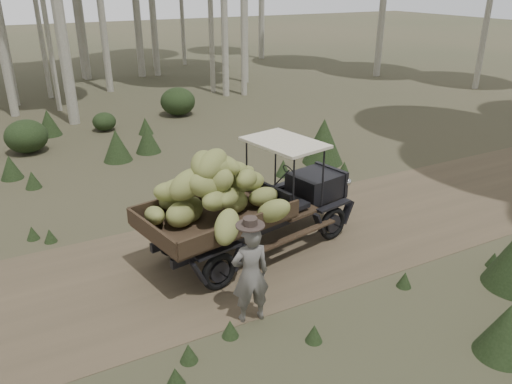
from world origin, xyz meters
TOP-DOWN VIEW (x-y plane):
  - ground at (0.00, 0.00)m, footprint 120.00×120.00m
  - dirt_track at (0.00, 0.00)m, footprint 70.00×4.00m
  - banana_truck at (1.08, 0.05)m, footprint 4.86×2.79m
  - farmer at (0.48, -1.92)m, footprint 0.67×0.51m
  - undergrowth at (1.46, 0.14)m, footprint 20.82×21.95m

SIDE VIEW (x-z plane):
  - ground at x=0.00m, z-range 0.00..0.00m
  - dirt_track at x=0.00m, z-range 0.00..0.01m
  - undergrowth at x=1.46m, z-range -0.16..1.19m
  - farmer at x=0.48m, z-range -0.05..1.78m
  - banana_truck at x=1.08m, z-range 0.17..2.60m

